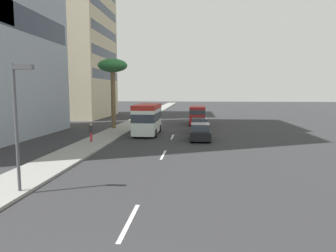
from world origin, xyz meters
TOP-DOWN VIEW (x-y plane):
  - ground_plane at (31.50, 0.00)m, footprint 198.00×198.00m
  - sidewalk_right at (31.50, 6.58)m, footprint 162.00×2.94m
  - lane_stripe_near at (5.27, 0.00)m, footprint 3.20×0.16m
  - lane_stripe_mid at (16.75, 0.00)m, footprint 3.20×0.16m
  - lane_stripe_far at (25.48, 0.00)m, footprint 3.20×0.16m
  - car_lead at (23.76, -2.75)m, footprint 4.21×1.91m
  - van_second at (37.05, -2.52)m, footprint 5.26×2.16m
  - car_third at (29.28, -2.73)m, footprint 4.40×1.88m
  - minibus_fourth at (27.02, 2.75)m, footprint 6.54×2.39m
  - pedestrian_near_lamp at (20.96, 6.79)m, footprint 0.33×0.38m
  - palm_tree at (31.17, 7.53)m, footprint 3.46×3.46m
  - street_lamp at (7.74, 5.39)m, footprint 0.24×0.97m
  - office_tower_far at (48.14, 19.71)m, footprint 15.74×12.76m

SIDE VIEW (x-z plane):
  - ground_plane at x=31.50m, z-range 0.00..0.00m
  - lane_stripe_near at x=5.27m, z-range 0.00..0.01m
  - lane_stripe_mid at x=16.75m, z-range 0.00..0.01m
  - lane_stripe_far at x=25.48m, z-range 0.00..0.01m
  - sidewalk_right at x=31.50m, z-range 0.00..0.15m
  - car_lead at x=23.76m, z-range -0.04..1.54m
  - car_third at x=29.28m, z-range -0.04..1.55m
  - pedestrian_near_lamp at x=20.96m, z-range 0.23..1.86m
  - van_second at x=37.05m, z-range 0.18..2.69m
  - minibus_fourth at x=27.02m, z-range 0.15..3.34m
  - street_lamp at x=7.74m, z-range 0.90..6.50m
  - palm_tree at x=31.17m, z-range 3.10..11.32m
  - office_tower_far at x=48.14m, z-range 0.00..30.62m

